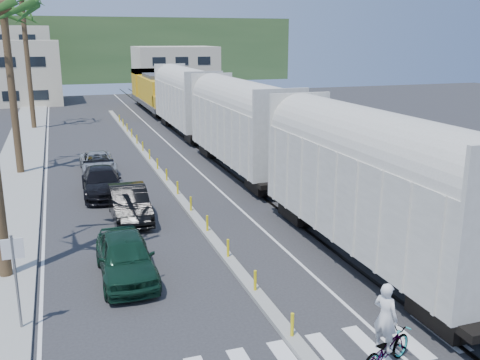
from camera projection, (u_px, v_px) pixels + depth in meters
name	position (u px, v px, depth m)	size (l,w,h in m)	color
ground	(278.00, 323.00, 16.13)	(140.00, 140.00, 0.00)	#28282B
sidewalk	(20.00, 163.00, 36.31)	(3.00, 90.00, 0.15)	gray
rails	(201.00, 143.00, 43.28)	(1.56, 100.00, 0.06)	black
median	(158.00, 170.00, 34.35)	(0.45, 60.00, 0.85)	gray
crosswalk	(307.00, 359.00, 14.30)	(14.00, 2.20, 0.01)	silver
lane_markings	(115.00, 158.00, 38.31)	(9.42, 90.00, 0.01)	silver
freight_train	(215.00, 115.00, 38.77)	(3.00, 60.94, 5.85)	#B7B5A8
street_sign	(15.00, 269.00, 15.17)	(0.60, 0.08, 3.00)	slate
buildings	(49.00, 65.00, 78.50)	(38.00, 27.00, 10.00)	beige
hillside	(83.00, 50.00, 105.99)	(80.00, 20.00, 12.00)	#385628
car_lead	(126.00, 257.00, 18.99)	(1.91, 4.73, 1.61)	#103222
car_second	(129.00, 203.00, 25.18)	(1.68, 4.79, 1.58)	black
car_third	(102.00, 182.00, 29.04)	(2.16, 5.11, 1.47)	black
car_rear	(98.00, 162.00, 34.17)	(2.14, 4.52, 1.25)	#ACAEB1
cyclist	(386.00, 342.00, 13.78)	(2.18, 2.54, 2.40)	#9EA0A5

